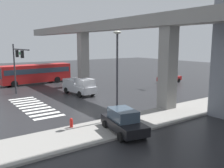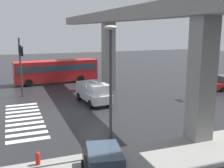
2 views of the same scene
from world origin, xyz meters
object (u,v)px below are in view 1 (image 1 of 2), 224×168
Objects in this scene: pickup_truck at (80,87)px; street_lamp_near_corner at (117,65)px; traffic_signal_mast at (18,60)px; city_bus at (36,73)px; fire_hydrant at (71,124)px; sedan_red at (170,77)px; sedan_black at (123,121)px; flagpole at (179,42)px.

pickup_truck is 0.72× the size of street_lamp_near_corner.
traffic_signal_mast is at bearing -119.59° from pickup_truck.
fire_hydrant is (22.39, -4.73, -1.29)m from city_bus.
city_bus is at bearing 149.97° from traffic_signal_mast.
city_bus is at bearing -122.37° from sedan_red.
sedan_red is 0.62× the size of street_lamp_near_corner.
city_bus is at bearing 177.88° from street_lamp_near_corner.
pickup_truck is at bearing 167.27° from street_lamp_near_corner.
street_lamp_near_corner reaches higher than city_bus.
sedan_red is 22.32m from street_lamp_near_corner.
pickup_truck is 8.05m from traffic_signal_mast.
pickup_truck reaches higher than fire_hydrant.
sedan_black is 5.36× the size of fire_hydrant.
traffic_signal_mast is at bearing -103.72° from flagpole.
street_lamp_near_corner is (22.79, -0.84, 2.83)m from city_bus.
fire_hydrant is at bearing -11.93° from city_bus.
street_lamp_near_corner reaches higher than pickup_truck.
fire_hydrant is at bearing -64.18° from sedan_red.
city_bus is 2.45× the size of sedan_red.
sedan_black is at bearing -15.39° from pickup_truck.
pickup_truck is at bearing -88.88° from sedan_red.
traffic_signal_mast is (8.12, -4.69, 2.66)m from city_bus.
traffic_signal_mast is 0.90× the size of street_lamp_near_corner.
traffic_signal_mast is at bearing 179.83° from fire_hydrant.
sedan_red reaches higher than fire_hydrant.
flagpole reaches higher than sedan_red.
sedan_black is at bearing 8.76° from traffic_signal_mast.
city_bus is 12.85× the size of fire_hydrant.
pickup_truck is 16.78m from flagpole.
traffic_signal_mast reaches higher than sedan_black.
city_bus is 9.75m from traffic_signal_mast.
pickup_truck is 0.47× the size of flagpole.
city_bus reaches higher than sedan_red.
city_bus is 25.31m from sedan_black.
street_lamp_near_corner is (14.68, 3.85, 0.17)m from traffic_signal_mast.
flagpole is (13.52, 17.43, 4.68)m from city_bus.
pickup_truck is 11.86m from city_bus.
city_bus is 1.51× the size of street_lamp_near_corner.
traffic_signal_mast is (-3.61, -6.35, 3.40)m from pickup_truck.
street_lamp_near_corner reaches higher than sedan_black.
sedan_red is at bearing 124.57° from sedan_black.
street_lamp_near_corner is (11.07, -2.50, 3.57)m from pickup_truck.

